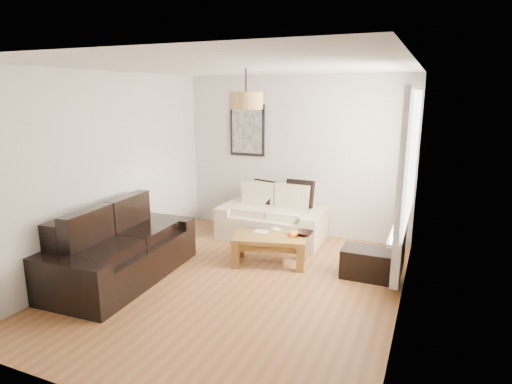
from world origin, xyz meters
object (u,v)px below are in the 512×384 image
at_px(loveseat_cream, 272,214).
at_px(sofa_leather, 122,245).
at_px(ottoman, 368,263).
at_px(coffee_table, 269,250).

relative_size(loveseat_cream, sofa_leather, 0.81).
bearing_deg(sofa_leather, loveseat_cream, -31.92).
xyz_separation_m(sofa_leather, ottoman, (2.88, 1.25, -0.25)).
height_order(sofa_leather, ottoman, sofa_leather).
bearing_deg(sofa_leather, coffee_table, -56.07).
relative_size(loveseat_cream, coffee_table, 1.66).
bearing_deg(sofa_leather, ottoman, -69.27).
height_order(coffee_table, ottoman, coffee_table).
height_order(loveseat_cream, ottoman, loveseat_cream).
distance_m(loveseat_cream, ottoman, 1.92).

